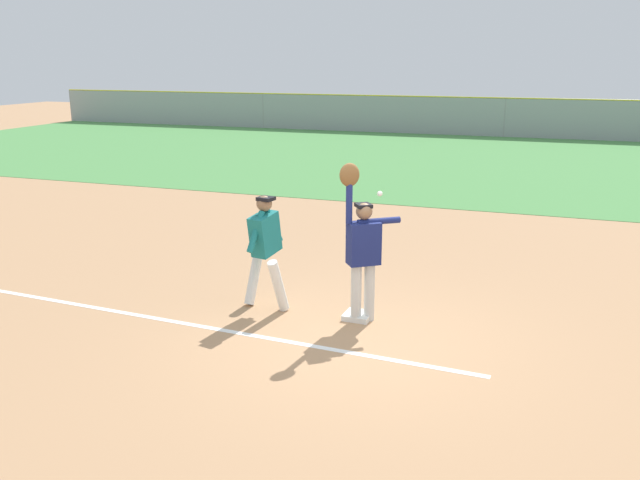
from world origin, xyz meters
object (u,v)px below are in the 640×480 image
object	(u,v)px
runner	(265,244)
parked_car_white	(470,115)
parked_car_black	(377,112)
first_base	(358,316)
baseball	(380,194)
parked_car_red	(591,117)
fielder	(362,245)

from	to	relation	value
runner	parked_car_white	distance (m)	28.03
parked_car_black	parked_car_white	size ratio (longest dim) A/B	0.97
first_base	parked_car_white	size ratio (longest dim) A/B	0.08
baseball	parked_car_red	distance (m)	28.85
parked_car_white	parked_car_red	world-z (taller)	same
first_base	fielder	bearing A→B (deg)	-44.37
fielder	parked_car_red	xyz separation A→B (m)	(4.09, 28.76, -0.45)
parked_car_red	fielder	bearing A→B (deg)	-95.16
parked_car_white	parked_car_red	size ratio (longest dim) A/B	1.01
fielder	runner	world-z (taller)	fielder
baseball	parked_car_red	xyz separation A→B (m)	(3.91, 28.56, -1.15)
parked_car_white	parked_car_black	bearing A→B (deg)	174.11
fielder	parked_car_black	xyz separation A→B (m)	(-7.09, 28.13, -0.45)
parked_car_black	fielder	bearing A→B (deg)	-76.63
parked_car_white	runner	bearing A→B (deg)	-93.89
first_base	baseball	bearing A→B (deg)	28.47
runner	parked_car_red	world-z (taller)	runner
runner	parked_car_white	world-z (taller)	runner
fielder	parked_car_black	bearing A→B (deg)	-22.11
first_base	parked_car_red	world-z (taller)	parked_car_red
parked_car_white	parked_car_red	distance (m)	6.12
fielder	parked_car_red	distance (m)	29.06
parked_car_white	fielder	bearing A→B (deg)	-90.87
runner	parked_car_black	bearing A→B (deg)	113.11
fielder	parked_car_white	world-z (taller)	fielder
parked_car_red	runner	bearing A→B (deg)	-98.04
fielder	runner	size ratio (longest dim) A/B	1.33
parked_car_black	parked_car_white	distance (m)	5.11
first_base	runner	world-z (taller)	runner
fielder	parked_car_white	size ratio (longest dim) A/B	0.50
parked_car_black	baseball	bearing A→B (deg)	-76.19
runner	parked_car_red	bearing A→B (deg)	90.86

